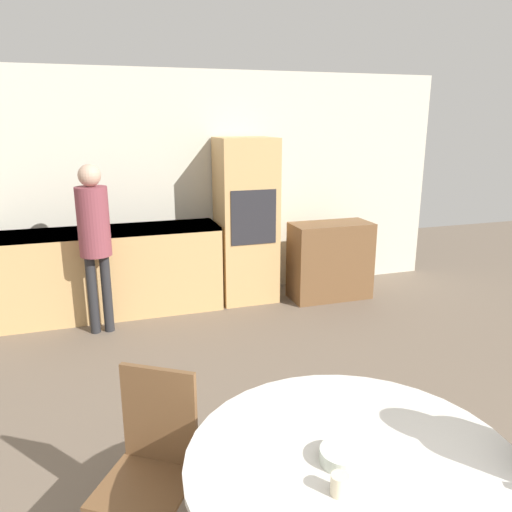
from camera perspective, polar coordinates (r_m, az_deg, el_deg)
name	(u,v)px	position (r m, az deg, el deg)	size (l,w,h in m)	color
wall_back	(196,187)	(5.88, -6.90, 7.80)	(6.16, 0.05, 2.60)	beige
kitchen_counter	(109,271)	(5.61, -16.44, -1.65)	(2.38, 0.60, 0.94)	tan
oven_unit	(246,221)	(5.74, -1.16, 4.04)	(0.64, 0.59, 1.87)	tan
sideboard	(330,261)	(5.94, 8.47, -0.54)	(0.94, 0.45, 0.90)	brown
dining_table	(351,507)	(2.29, 10.81, -26.34)	(1.34, 1.34, 0.78)	brown
chair_far_left	(153,458)	(2.58, -11.72, -21.63)	(0.55, 0.55, 0.95)	brown
person_standing	(94,230)	(5.00, -18.01, 2.86)	(0.30, 0.30, 1.67)	#262628
cup	(340,485)	(1.96, 9.55, -24.37)	(0.07, 0.07, 0.08)	beige
bowl_near	(344,456)	(2.11, 9.98, -21.57)	(0.19, 0.19, 0.05)	silver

